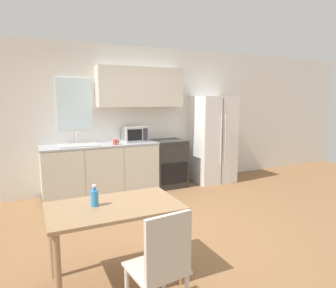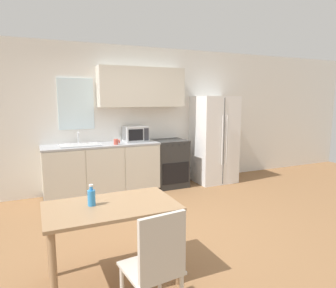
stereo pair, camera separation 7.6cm
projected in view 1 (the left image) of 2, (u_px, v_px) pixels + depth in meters
The scene contains 11 objects.
ground_plane at pixel (156, 229), 3.98m from camera, with size 12.00×12.00×0.00m, color olive.
wall_back at pixel (117, 113), 5.62m from camera, with size 12.00×0.38×2.70m.
kitchen_counter at pixel (101, 170), 5.34m from camera, with size 2.03×0.62×0.92m.
oven_range at pixel (168, 163), 5.90m from camera, with size 0.62×0.60×0.92m.
refrigerator at pixel (212, 139), 6.21m from camera, with size 0.80×0.74×1.77m.
kitchen_sink at pixel (79, 145), 5.12m from camera, with size 0.66×0.43×0.22m.
microwave at pixel (134, 134), 5.61m from camera, with size 0.42×0.36×0.29m.
coffee_mug at pixel (115, 142), 5.22m from camera, with size 0.11×0.08×0.10m.
dining_table at pixel (115, 217), 2.76m from camera, with size 1.19×0.72×0.75m.
dining_chair_near at pixel (162, 262), 2.18m from camera, with size 0.44×0.44×0.93m.
drink_bottle at pixel (95, 197), 2.72m from camera, with size 0.07×0.07×0.20m.
Camera 1 is at (-1.46, -3.47, 1.72)m, focal length 32.00 mm.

